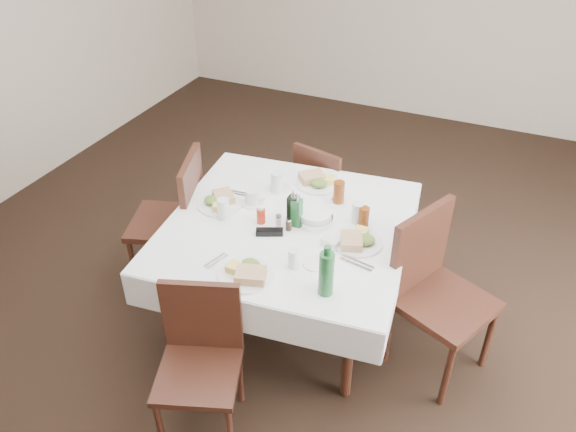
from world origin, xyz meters
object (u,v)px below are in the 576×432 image
object	(u,v)px
oil_cruet_dark	(293,209)
chair_east	(433,283)
dining_table	(288,233)
water_s	(294,258)
bread_basket	(315,217)
coffee_mug	(253,198)
water_n	(277,182)
chair_west	(178,213)
green_bottle	(326,273)
water_e	(357,213)
chair_south	(201,351)
ketchup_bottle	(261,215)
oil_cruet_green	(297,211)
water_w	(224,209)
chair_north	(324,188)

from	to	relation	value
oil_cruet_dark	chair_east	bearing A→B (deg)	0.44
dining_table	water_s	distance (m)	0.43
bread_basket	coffee_mug	xyz separation A→B (m)	(-0.44, 0.02, 0.01)
bread_basket	water_n	bearing A→B (deg)	148.19
chair_west	green_bottle	distance (m)	1.42
water_e	green_bottle	xyz separation A→B (m)	(0.05, -0.67, 0.06)
dining_table	water_n	xyz separation A→B (m)	(-0.21, 0.30, 0.15)
green_bottle	chair_south	bearing A→B (deg)	-141.74
water_s	ketchup_bottle	world-z (taller)	ketchup_bottle
chair_east	oil_cruet_green	size ratio (longest dim) A/B	4.40
dining_table	ketchup_bottle	bearing A→B (deg)	-159.28
water_w	ketchup_bottle	distance (m)	0.23
water_e	oil_cruet_dark	bearing A→B (deg)	-153.83
chair_south	chair_east	xyz separation A→B (m)	(1.00, 0.92, 0.08)
ketchup_bottle	water_s	bearing A→B (deg)	-41.18
chair_west	water_s	xyz separation A→B (m)	(1.04, -0.42, 0.25)
chair_east	green_bottle	world-z (taller)	green_bottle
chair_north	oil_cruet_dark	bearing A→B (deg)	-82.12
oil_cruet_dark	chair_south	bearing A→B (deg)	-97.94
chair_east	oil_cruet_green	xyz separation A→B (m)	(-0.85, -0.01, 0.27)
water_e	oil_cruet_green	bearing A→B (deg)	-150.85
chair_south	water_w	bearing A→B (deg)	109.63
water_s	chair_north	bearing A→B (deg)	103.00
coffee_mug	chair_north	bearing A→B (deg)	75.40
coffee_mug	green_bottle	distance (m)	0.93
ketchup_bottle	water_n	bearing A→B (deg)	99.53
water_s	coffee_mug	xyz separation A→B (m)	(-0.49, 0.47, -0.01)
oil_cruet_dark	coffee_mug	size ratio (longest dim) A/B	1.57
water_s	oil_cruet_dark	size ratio (longest dim) A/B	0.46
bread_basket	oil_cruet_green	bearing A→B (deg)	-139.34
water_w	oil_cruet_green	distance (m)	0.45
coffee_mug	green_bottle	size ratio (longest dim) A/B	0.52
chair_west	ketchup_bottle	world-z (taller)	chair_west
bread_basket	water_w	bearing A→B (deg)	-160.15
bread_basket	green_bottle	world-z (taller)	green_bottle
water_s	oil_cruet_green	size ratio (longest dim) A/B	0.48
dining_table	ketchup_bottle	xyz separation A→B (m)	(-0.15, -0.06, 0.13)
chair_north	bread_basket	size ratio (longest dim) A/B	3.89
water_w	water_s	bearing A→B (deg)	-23.59
water_n	oil_cruet_dark	distance (m)	0.38
dining_table	bread_basket	world-z (taller)	bread_basket
oil_cruet_dark	ketchup_bottle	bearing A→B (deg)	-159.31
oil_cruet_dark	water_w	bearing A→B (deg)	-163.52
ketchup_bottle	dining_table	bearing A→B (deg)	20.72
chair_east	coffee_mug	xyz separation A→B (m)	(-1.20, 0.09, 0.22)
dining_table	chair_west	bearing A→B (deg)	176.29
chair_south	oil_cruet_dark	bearing A→B (deg)	82.06
water_e	ketchup_bottle	distance (m)	0.58
chair_west	water_s	world-z (taller)	chair_west
oil_cruet_green	coffee_mug	distance (m)	0.37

